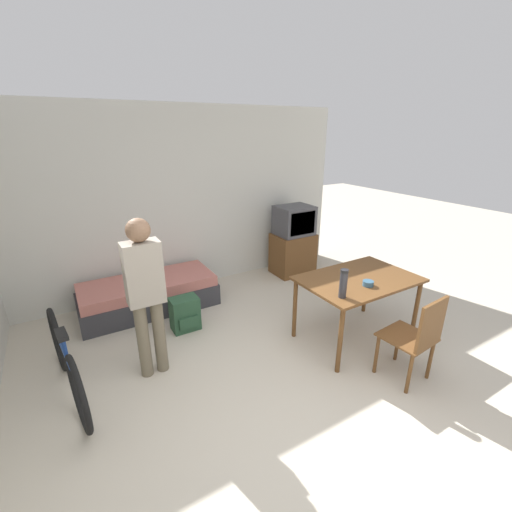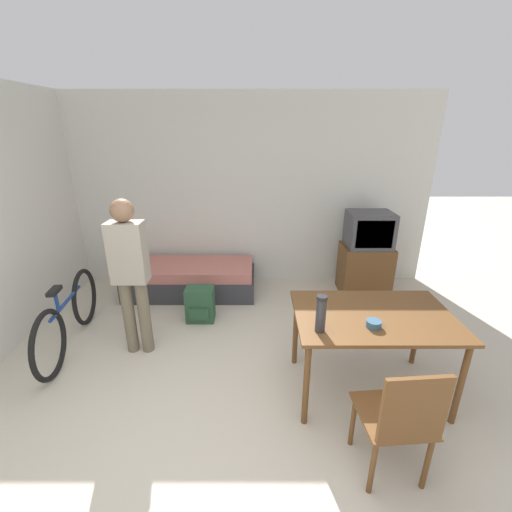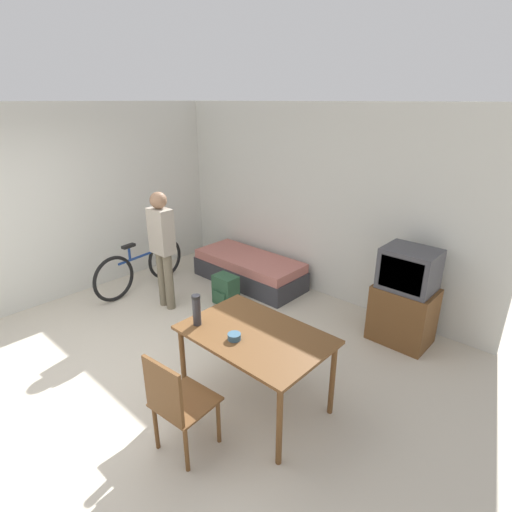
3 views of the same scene
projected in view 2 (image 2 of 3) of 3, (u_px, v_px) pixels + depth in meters
name	position (u px, v px, depth m)	size (l,w,h in m)	color
ground_plane	(213.00, 477.00, 2.34)	(20.00, 20.00, 0.00)	beige
wall_back	(237.00, 193.00, 4.93)	(5.60, 0.06, 2.70)	silver
daybed	(192.00, 279.00, 4.87)	(1.80, 0.76, 0.44)	#333338
tv	(368.00, 255.00, 4.77)	(0.67, 0.50, 1.17)	brown
dining_table	(374.00, 323.00, 2.88)	(1.31, 0.87, 0.78)	brown
wooden_chair	(402.00, 419.00, 2.15)	(0.48, 0.48, 0.93)	brown
bicycle	(70.00, 317.00, 3.64)	(0.25, 1.64, 0.76)	black
person_standing	(131.00, 268.00, 3.34)	(0.34, 0.22, 1.63)	#6B604C
thermos_flask	(322.00, 312.00, 2.56)	(0.08, 0.08, 0.30)	#2D2D33
mate_bowl	(375.00, 324.00, 2.65)	(0.12, 0.12, 0.06)	#335670
backpack	(201.00, 304.00, 4.17)	(0.34, 0.26, 0.43)	#284C33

